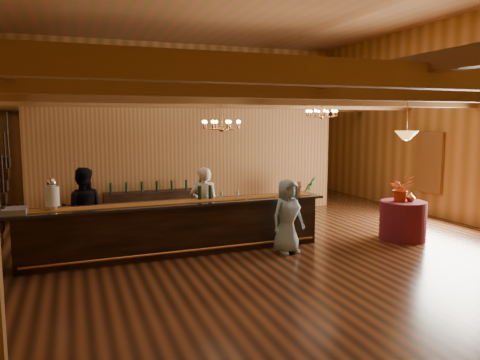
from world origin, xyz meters
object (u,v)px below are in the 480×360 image
object	(u,v)px
chandelier_right	(322,113)
pendant_lamp	(406,135)
tasting_bar	(178,228)
raffle_drum	(293,187)
round_table	(403,221)
chandelier_left	(222,124)
floor_plant	(308,195)
backbar_shelf	(157,205)
guest	(288,216)
beverage_dispenser	(52,195)
staff_second	(83,210)
bartender	(204,205)

from	to	relation	value
chandelier_right	pendant_lamp	xyz separation A→B (m)	(0.86, -2.31, -0.53)
tasting_bar	pendant_lamp	world-z (taller)	pendant_lamp
raffle_drum	round_table	bearing A→B (deg)	-15.27
chandelier_left	floor_plant	bearing A→B (deg)	38.43
raffle_drum	chandelier_left	world-z (taller)	chandelier_left
raffle_drum	chandelier_right	size ratio (longest dim) A/B	0.43
raffle_drum	backbar_shelf	xyz separation A→B (m)	(-2.44, 3.47, -0.84)
backbar_shelf	guest	world-z (taller)	guest
raffle_drum	pendant_lamp	size ratio (longest dim) A/B	0.38
chandelier_right	backbar_shelf	bearing A→B (deg)	155.69
raffle_drum	round_table	distance (m)	2.69
beverage_dispenser	raffle_drum	size ratio (longest dim) A/B	1.76
raffle_drum	staff_second	distance (m)	4.54
chandelier_right	guest	world-z (taller)	chandelier_right
tasting_bar	guest	world-z (taller)	guest
round_table	chandelier_left	world-z (taller)	chandelier_left
chandelier_left	bartender	distance (m)	1.92
pendant_lamp	staff_second	bearing A→B (deg)	168.01
chandelier_right	pendant_lamp	world-z (taller)	same
raffle_drum	bartender	size ratio (longest dim) A/B	0.20
raffle_drum	chandelier_left	distance (m)	2.20
raffle_drum	pendant_lamp	world-z (taller)	pendant_lamp
backbar_shelf	bartender	distance (m)	2.98
raffle_drum	pendant_lamp	bearing A→B (deg)	-15.27
chandelier_left	chandelier_right	bearing A→B (deg)	27.21
tasting_bar	backbar_shelf	bearing A→B (deg)	84.38
pendant_lamp	bartender	distance (m)	4.81
beverage_dispenser	round_table	size ratio (longest dim) A/B	0.58
raffle_drum	staff_second	world-z (taller)	staff_second
beverage_dispenser	floor_plant	size ratio (longest dim) A/B	0.51
tasting_bar	raffle_drum	world-z (taller)	raffle_drum
backbar_shelf	chandelier_right	distance (m)	5.12
tasting_bar	chandelier_left	distance (m)	2.31
beverage_dispenser	staff_second	xyz separation A→B (m)	(0.55, 0.90, -0.47)
tasting_bar	round_table	distance (m)	5.16
chandelier_right	floor_plant	bearing A→B (deg)	78.84
bartender	floor_plant	xyz separation A→B (m)	(3.74, 2.15, -0.27)
tasting_bar	beverage_dispenser	size ratio (longest dim) A/B	10.76
chandelier_left	pendant_lamp	size ratio (longest dim) A/B	0.89
raffle_drum	chandelier_right	xyz separation A→B (m)	(1.62, 1.64, 1.68)
chandelier_left	tasting_bar	bearing A→B (deg)	179.68
backbar_shelf	chandelier_left	distance (m)	4.26
round_table	pendant_lamp	world-z (taller)	pendant_lamp
round_table	chandelier_right	xyz separation A→B (m)	(-0.86, 2.31, 2.48)
raffle_drum	bartender	distance (m)	2.03
tasting_bar	guest	xyz separation A→B (m)	(2.15, -0.70, 0.23)
chandelier_right	guest	xyz separation A→B (m)	(-2.12, -2.40, -2.16)
chandelier_left	staff_second	xyz separation A→B (m)	(-2.77, 0.86, -1.76)
beverage_dispenser	pendant_lamp	size ratio (longest dim) A/B	0.67
beverage_dispenser	bartender	size ratio (longest dim) A/B	0.35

